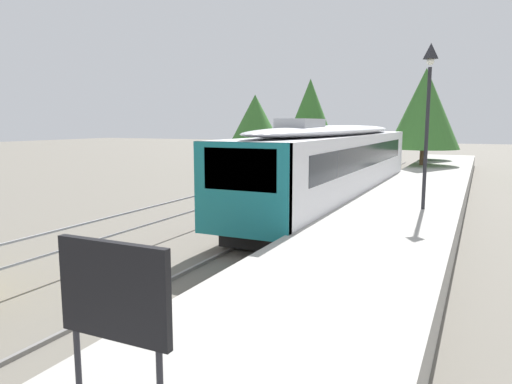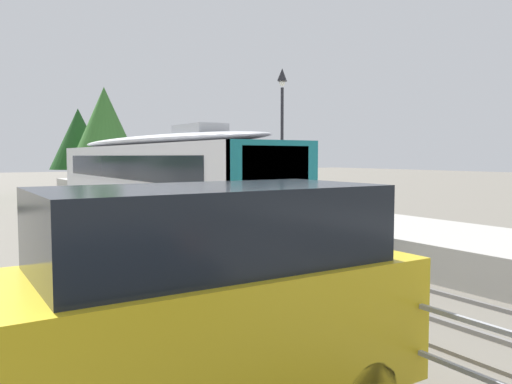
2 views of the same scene
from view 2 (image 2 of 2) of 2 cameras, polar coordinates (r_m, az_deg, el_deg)
The scene contains 9 objects.
ground_plane at distance 17.05m, azimuth -16.13°, elevation -5.61°, with size 160.00×160.00×0.00m, color #6B665B.
track_rails at distance 18.10m, azimuth -6.95°, elevation -4.81°, with size 3.20×60.00×0.14m.
commuter_train at distance 21.56m, azimuth -11.57°, elevation 2.18°, with size 2.82×18.34×3.74m.
station_platform at distance 19.64m, azimuth 1.63°, elevation -2.86°, with size 3.90×60.00×0.90m, color #A8A59E.
platform_lamp_mid_platform at distance 20.34m, azimuth 2.94°, elevation 9.15°, with size 0.34×0.34×5.35m.
carpark_fence at distance 7.79m, azimuth 2.97°, elevation -10.11°, with size 0.06×36.06×1.25m.
parked_van_yellow at distance 5.28m, azimuth -7.03°, elevation -12.71°, with size 4.91×1.97×2.51m.
tree_behind_station_far at distance 35.53m, azimuth -16.58°, elevation 6.91°, with size 4.70×4.70×7.38m.
tree_distant_centre at distance 40.41m, azimuth -19.25°, elevation 5.61°, with size 4.20×4.20×6.35m.
Camera 2 is at (-7.68, 5.85, 2.81)m, focal length 35.73 mm.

